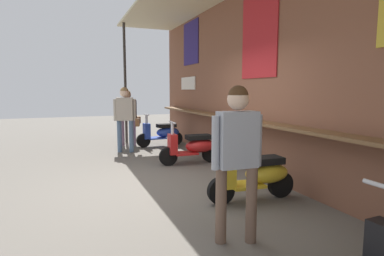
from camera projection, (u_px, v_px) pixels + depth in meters
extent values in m
plane|color=#605B54|center=(163.00, 185.00, 5.45)|extent=(30.80, 30.80, 0.00)
cube|color=brown|center=(264.00, 77.00, 5.97)|extent=(11.00, 0.25, 3.78)
cube|color=brown|center=(249.00, 121.00, 5.96)|extent=(9.90, 0.36, 0.05)
cube|color=navy|center=(191.00, 43.00, 8.94)|extent=(1.09, 0.02, 1.21)
cube|color=#B22328|center=(259.00, 36.00, 5.81)|extent=(1.13, 0.02, 1.56)
cube|color=beige|center=(188.00, 83.00, 9.27)|extent=(1.10, 0.03, 0.37)
cylinder|color=#332D28|center=(125.00, 84.00, 9.55)|extent=(0.08, 0.08, 3.69)
ellipsoid|color=#233D9E|center=(168.00, 132.00, 9.25)|extent=(0.41, 0.71, 0.30)
cube|color=black|center=(166.00, 126.00, 9.20)|extent=(0.32, 0.56, 0.10)
cube|color=#233D9E|center=(157.00, 138.00, 9.12)|extent=(0.40, 0.51, 0.04)
cube|color=#233D9E|center=(147.00, 131.00, 8.98)|extent=(0.29, 0.17, 0.44)
cylinder|color=#B7B7BC|center=(147.00, 127.00, 8.96)|extent=(0.07, 0.07, 0.70)
cylinder|color=#B7B7BC|center=(146.00, 114.00, 8.92)|extent=(0.46, 0.05, 0.04)
cylinder|color=black|center=(143.00, 141.00, 8.97)|extent=(0.12, 0.40, 0.40)
cylinder|color=black|center=(176.00, 138.00, 9.37)|extent=(0.12, 0.40, 0.40)
ellipsoid|color=red|center=(200.00, 146.00, 7.01)|extent=(0.42, 0.72, 0.30)
cube|color=black|center=(198.00, 137.00, 6.97)|extent=(0.33, 0.56, 0.10)
cube|color=red|center=(186.00, 153.00, 6.92)|extent=(0.41, 0.52, 0.04)
cube|color=red|center=(173.00, 144.00, 6.80)|extent=(0.29, 0.17, 0.44)
cylinder|color=#B7B7BC|center=(173.00, 138.00, 6.78)|extent=(0.07, 0.07, 0.70)
cylinder|color=#B7B7BC|center=(172.00, 122.00, 6.74)|extent=(0.46, 0.06, 0.04)
cylinder|color=black|center=(168.00, 157.00, 6.80)|extent=(0.12, 0.40, 0.40)
cylinder|color=black|center=(211.00, 154.00, 7.12)|extent=(0.12, 0.40, 0.40)
ellipsoid|color=gold|center=(267.00, 173.00, 4.70)|extent=(0.42, 0.72, 0.30)
cube|color=black|center=(264.00, 160.00, 4.66)|extent=(0.33, 0.57, 0.10)
cube|color=gold|center=(246.00, 185.00, 4.61)|extent=(0.41, 0.52, 0.04)
cube|color=gold|center=(228.00, 172.00, 4.49)|extent=(0.29, 0.18, 0.44)
cylinder|color=#B7B7BC|center=(228.00, 163.00, 4.47)|extent=(0.07, 0.07, 0.70)
cylinder|color=#B7B7BC|center=(228.00, 139.00, 4.43)|extent=(0.46, 0.06, 0.04)
cylinder|color=black|center=(221.00, 191.00, 4.49)|extent=(0.12, 0.41, 0.40)
cylinder|color=black|center=(280.00, 184.00, 4.80)|extent=(0.12, 0.41, 0.40)
cylinder|color=gray|center=(122.00, 132.00, 9.22)|extent=(0.12, 0.12, 0.81)
cylinder|color=gray|center=(134.00, 132.00, 9.26)|extent=(0.12, 0.12, 0.81)
cube|color=#232328|center=(128.00, 109.00, 9.15)|extent=(0.27, 0.43, 0.57)
sphere|color=#A37556|center=(127.00, 95.00, 9.10)|extent=(0.22, 0.22, 0.22)
sphere|color=olive|center=(127.00, 94.00, 9.10)|extent=(0.20, 0.20, 0.20)
cylinder|color=#232328|center=(120.00, 110.00, 9.03)|extent=(0.08, 0.08, 0.54)
cylinder|color=#232328|center=(135.00, 109.00, 9.28)|extent=(0.08, 0.08, 0.54)
cube|color=brown|center=(138.00, 120.00, 9.37)|extent=(0.27, 0.14, 0.20)
cylinder|color=slate|center=(120.00, 136.00, 8.28)|extent=(0.12, 0.12, 0.85)
cylinder|color=slate|center=(131.00, 136.00, 8.24)|extent=(0.12, 0.12, 0.85)
cube|color=#ADA393|center=(125.00, 109.00, 8.17)|extent=(0.31, 0.46, 0.60)
sphere|color=beige|center=(124.00, 93.00, 8.12)|extent=(0.23, 0.23, 0.23)
sphere|color=olive|center=(124.00, 91.00, 8.11)|extent=(0.21, 0.21, 0.21)
cylinder|color=#ADA393|center=(115.00, 110.00, 8.15)|extent=(0.08, 0.08, 0.57)
cylinder|color=#ADA393|center=(134.00, 110.00, 8.20)|extent=(0.08, 0.08, 0.57)
cube|color=brown|center=(138.00, 122.00, 8.26)|extent=(0.28, 0.17, 0.20)
cylinder|color=brown|center=(251.00, 205.00, 3.35)|extent=(0.12, 0.12, 0.83)
cylinder|color=brown|center=(221.00, 205.00, 3.34)|extent=(0.12, 0.12, 0.83)
cube|color=#999EA8|center=(237.00, 140.00, 3.26)|extent=(0.22, 0.43, 0.59)
sphere|color=beige|center=(238.00, 99.00, 3.20)|extent=(0.23, 0.23, 0.23)
sphere|color=#472D19|center=(238.00, 95.00, 3.20)|extent=(0.21, 0.21, 0.21)
cylinder|color=#999EA8|center=(258.00, 140.00, 3.34)|extent=(0.08, 0.08, 0.56)
cylinder|color=#999EA8|center=(215.00, 143.00, 3.18)|extent=(0.08, 0.08, 0.56)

